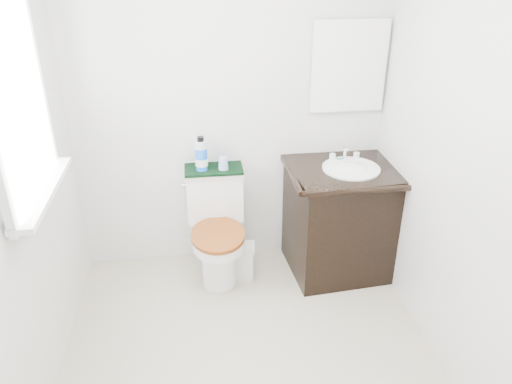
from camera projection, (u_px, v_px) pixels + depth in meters
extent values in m
plane|color=#AD9F8B|center=(251.00, 365.00, 2.90)|extent=(2.40, 2.40, 0.00)
plane|color=silver|center=(230.00, 106.00, 3.43)|extent=(2.40, 0.00, 2.40)
plane|color=silver|center=(305.00, 374.00, 1.30)|extent=(2.40, 0.00, 2.40)
plane|color=silver|center=(8.00, 193.00, 2.24)|extent=(0.00, 2.40, 2.40)
plane|color=silver|center=(469.00, 167.00, 2.49)|extent=(0.00, 2.40, 2.40)
cube|color=white|center=(14.00, 101.00, 2.31)|extent=(0.02, 0.70, 0.90)
cube|color=silver|center=(349.00, 66.00, 3.39)|extent=(0.50, 0.02, 0.60)
cylinder|color=white|center=(219.00, 260.00, 3.53)|extent=(0.25, 0.25, 0.38)
cube|color=white|center=(217.00, 242.00, 3.75)|extent=(0.25, 0.28, 0.38)
cube|color=white|center=(215.00, 197.00, 3.60)|extent=(0.40, 0.18, 0.36)
cube|color=white|center=(214.00, 172.00, 3.52)|extent=(0.42, 0.20, 0.03)
cylinder|color=white|center=(218.00, 241.00, 3.41)|extent=(0.36, 0.36, 0.08)
cylinder|color=brown|center=(218.00, 235.00, 3.39)|extent=(0.37, 0.37, 0.03)
cube|color=black|center=(341.00, 222.00, 3.62)|extent=(0.76, 0.66, 0.78)
cube|color=black|center=(345.00, 170.00, 3.43)|extent=(0.81, 0.71, 0.04)
cylinder|color=white|center=(351.00, 168.00, 3.40)|extent=(0.39, 0.39, 0.01)
ellipsoid|color=white|center=(350.00, 176.00, 3.43)|extent=(0.34, 0.34, 0.17)
cylinder|color=silver|center=(345.00, 153.00, 3.52)|extent=(0.02, 0.02, 0.10)
cube|color=silver|center=(242.00, 263.00, 3.62)|extent=(0.18, 0.15, 0.24)
cube|color=silver|center=(242.00, 247.00, 3.56)|extent=(0.20, 0.17, 0.03)
cube|color=black|center=(214.00, 169.00, 3.51)|extent=(0.41, 0.22, 0.02)
cylinder|color=blue|center=(202.00, 159.00, 3.44)|extent=(0.08, 0.08, 0.16)
cylinder|color=silver|center=(201.00, 145.00, 3.39)|extent=(0.08, 0.08, 0.05)
cylinder|color=black|center=(200.00, 139.00, 3.38)|extent=(0.05, 0.05, 0.03)
cone|color=#8BAEE3|center=(223.00, 163.00, 3.46)|extent=(0.07, 0.07, 0.09)
ellipsoid|color=#196E7A|center=(340.00, 159.00, 3.53)|extent=(0.07, 0.05, 0.02)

